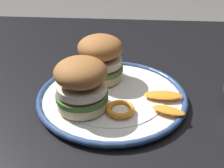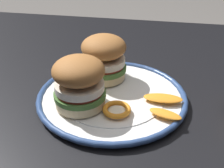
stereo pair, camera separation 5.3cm
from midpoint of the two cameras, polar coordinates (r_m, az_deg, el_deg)
name	(u,v)px [view 1 (the left image)]	position (r m, az deg, el deg)	size (l,w,h in m)	color
dining_table	(110,118)	(0.68, -2.57, -6.90)	(1.41, 1.03, 0.70)	black
dinner_plate	(112,96)	(0.60, -2.55, -2.60)	(0.31, 0.31, 0.02)	white
sandwich_half_left	(81,83)	(0.53, -9.04, 0.07)	(0.12, 0.12, 0.10)	beige
sandwich_half_right	(100,57)	(0.63, -4.76, 5.34)	(0.10, 0.10, 0.10)	beige
orange_peel_curled	(120,109)	(0.54, -1.16, -5.15)	(0.07, 0.07, 0.01)	orange
orange_peel_strip_long	(163,95)	(0.58, 7.68, -2.32)	(0.08, 0.04, 0.01)	orange
orange_peel_strip_short	(169,110)	(0.54, 8.52, -5.35)	(0.07, 0.04, 0.01)	orange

